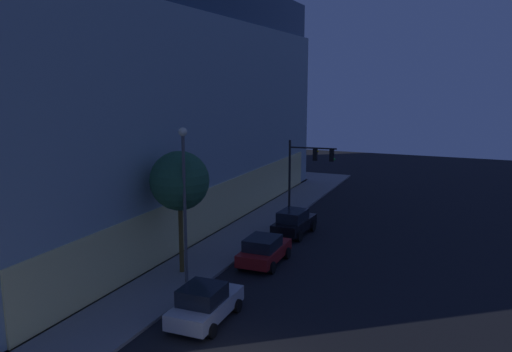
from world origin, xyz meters
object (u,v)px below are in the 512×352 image
street_lamp_sidewalk (184,187)px  car_black (294,222)px  car_red (264,250)px  modern_building (50,101)px  traffic_light_far_corner (308,164)px  sidewalk_tree (180,181)px  car_silver (205,304)px

street_lamp_sidewalk → car_black: street_lamp_sidewalk is taller
street_lamp_sidewalk → car_black: size_ratio=1.83×
street_lamp_sidewalk → car_red: 6.56m
modern_building → traffic_light_far_corner: size_ratio=6.98×
sidewalk_tree → car_red: 6.36m
traffic_light_far_corner → car_black: traffic_light_far_corner is taller
car_red → car_black: (5.96, 0.26, 0.05)m
street_lamp_sidewalk → car_silver: (-3.19, -2.84, -4.29)m
car_black → street_lamp_sidewalk: bearing=167.6°
traffic_light_far_corner → car_silver: 18.97m
modern_building → street_lamp_sidewalk: (-9.21, -17.63, -3.63)m
modern_building → car_black: 21.40m
car_silver → street_lamp_sidewalk: bearing=41.6°
modern_building → traffic_light_far_corner: (6.24, -19.15, -4.65)m
modern_building → car_silver: 25.21m
traffic_light_far_corner → sidewalk_tree: size_ratio=0.87×
traffic_light_far_corner → car_red: (-11.15, -0.99, -3.26)m
street_lamp_sidewalk → car_black: 11.32m
sidewalk_tree → car_black: bearing=-19.4°
car_silver → sidewalk_tree: bearing=41.3°
traffic_light_far_corner → car_black: size_ratio=1.32×
sidewalk_tree → car_red: sidewalk_tree is taller
street_lamp_sidewalk → car_red: (4.29, -2.51, -4.28)m
sidewalk_tree → traffic_light_far_corner: bearing=-9.8°
modern_building → car_red: (-4.91, -20.14, -7.91)m
car_red → sidewalk_tree: bearing=132.4°
modern_building → car_silver: size_ratio=9.72×
modern_building → car_silver: (-12.40, -20.46, -7.92)m
modern_building → sidewalk_tree: (-8.08, -16.67, -3.62)m
car_silver → car_black: bearing=2.5°
sidewalk_tree → car_black: (9.13, -3.21, -4.23)m
traffic_light_far_corner → car_red: bearing=-174.9°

